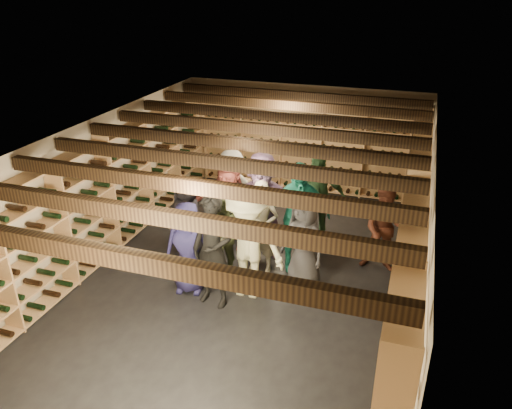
{
  "coord_description": "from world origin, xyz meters",
  "views": [
    {
      "loc": [
        2.47,
        -6.81,
        4.6
      ],
      "look_at": [
        0.12,
        0.2,
        1.18
      ],
      "focal_mm": 35.0,
      "sensor_mm": 36.0,
      "label": 1
    }
  ],
  "objects_px": {
    "person_0": "(187,218)",
    "person_10": "(316,199)",
    "person_11": "(262,205)",
    "crate_loose": "(319,239)",
    "person_8": "(385,229)",
    "crate_stack_right": "(240,213)",
    "person_1": "(213,251)",
    "crate_stack_left": "(238,193)",
    "person_9": "(232,192)",
    "person_7": "(261,228)",
    "person_3": "(247,244)",
    "person_4": "(297,217)",
    "person_2": "(226,238)",
    "person_6": "(188,248)",
    "person_5": "(229,206)",
    "person_12": "(304,242)"
  },
  "relations": [
    {
      "from": "person_11",
      "to": "person_8",
      "type": "bearing_deg",
      "value": -6.89
    },
    {
      "from": "person_8",
      "to": "person_9",
      "type": "height_order",
      "value": "person_9"
    },
    {
      "from": "person_7",
      "to": "person_8",
      "type": "bearing_deg",
      "value": 19.97
    },
    {
      "from": "crate_loose",
      "to": "person_1",
      "type": "xyz_separation_m",
      "value": [
        -1.14,
        -2.35,
        0.82
      ]
    },
    {
      "from": "person_6",
      "to": "person_10",
      "type": "relative_size",
      "value": 0.81
    },
    {
      "from": "person_2",
      "to": "person_6",
      "type": "height_order",
      "value": "person_2"
    },
    {
      "from": "person_0",
      "to": "person_12",
      "type": "distance_m",
      "value": 2.17
    },
    {
      "from": "person_0",
      "to": "person_2",
      "type": "distance_m",
      "value": 1.07
    },
    {
      "from": "crate_loose",
      "to": "person_7",
      "type": "relative_size",
      "value": 0.31
    },
    {
      "from": "person_2",
      "to": "person_3",
      "type": "distance_m",
      "value": 0.57
    },
    {
      "from": "person_2",
      "to": "person_6",
      "type": "bearing_deg",
      "value": -159.14
    },
    {
      "from": "crate_loose",
      "to": "person_8",
      "type": "distance_m",
      "value": 1.49
    },
    {
      "from": "crate_stack_right",
      "to": "person_11",
      "type": "bearing_deg",
      "value": -52.03
    },
    {
      "from": "person_0",
      "to": "person_10",
      "type": "xyz_separation_m",
      "value": [
        2.03,
        1.1,
        0.19
      ]
    },
    {
      "from": "person_11",
      "to": "crate_loose",
      "type": "bearing_deg",
      "value": 26.78
    },
    {
      "from": "person_7",
      "to": "person_9",
      "type": "bearing_deg",
      "value": 130.7
    },
    {
      "from": "crate_stack_right",
      "to": "person_10",
      "type": "distance_m",
      "value": 1.75
    },
    {
      "from": "person_1",
      "to": "person_10",
      "type": "height_order",
      "value": "person_10"
    },
    {
      "from": "person_12",
      "to": "person_6",
      "type": "bearing_deg",
      "value": -134.17
    },
    {
      "from": "person_9",
      "to": "person_5",
      "type": "bearing_deg",
      "value": -96.11
    },
    {
      "from": "person_5",
      "to": "person_12",
      "type": "relative_size",
      "value": 1.03
    },
    {
      "from": "person_9",
      "to": "person_11",
      "type": "relative_size",
      "value": 0.87
    },
    {
      "from": "person_6",
      "to": "person_10",
      "type": "height_order",
      "value": "person_10"
    },
    {
      "from": "person_0",
      "to": "person_11",
      "type": "relative_size",
      "value": 0.78
    },
    {
      "from": "person_2",
      "to": "person_11",
      "type": "xyz_separation_m",
      "value": [
        0.28,
        0.97,
        0.19
      ]
    },
    {
      "from": "person_11",
      "to": "person_6",
      "type": "bearing_deg",
      "value": -127.67
    },
    {
      "from": "crate_loose",
      "to": "person_8",
      "type": "relative_size",
      "value": 0.33
    },
    {
      "from": "crate_stack_right",
      "to": "person_11",
      "type": "height_order",
      "value": "person_11"
    },
    {
      "from": "person_4",
      "to": "person_9",
      "type": "xyz_separation_m",
      "value": [
        -1.49,
        0.87,
        -0.12
      ]
    },
    {
      "from": "person_11",
      "to": "crate_stack_right",
      "type": "bearing_deg",
      "value": 117.27
    },
    {
      "from": "crate_stack_right",
      "to": "person_3",
      "type": "height_order",
      "value": "person_3"
    },
    {
      "from": "crate_loose",
      "to": "person_3",
      "type": "height_order",
      "value": "person_3"
    },
    {
      "from": "person_1",
      "to": "person_12",
      "type": "bearing_deg",
      "value": 47.19
    },
    {
      "from": "person_8",
      "to": "person_7",
      "type": "bearing_deg",
      "value": -161.11
    },
    {
      "from": "person_6",
      "to": "person_8",
      "type": "distance_m",
      "value": 3.25
    },
    {
      "from": "person_0",
      "to": "person_4",
      "type": "distance_m",
      "value": 1.93
    },
    {
      "from": "person_2",
      "to": "person_5",
      "type": "height_order",
      "value": "person_5"
    },
    {
      "from": "person_7",
      "to": "person_1",
      "type": "bearing_deg",
      "value": -107.87
    },
    {
      "from": "person_0",
      "to": "person_7",
      "type": "xyz_separation_m",
      "value": [
        1.38,
        -0.06,
        0.06
      ]
    },
    {
      "from": "crate_stack_left",
      "to": "person_6",
      "type": "distance_m",
      "value": 3.16
    },
    {
      "from": "person_3",
      "to": "person_6",
      "type": "distance_m",
      "value": 0.94
    },
    {
      "from": "crate_loose",
      "to": "person_3",
      "type": "bearing_deg",
      "value": -110.15
    },
    {
      "from": "person_4",
      "to": "person_11",
      "type": "distance_m",
      "value": 0.73
    },
    {
      "from": "crate_stack_right",
      "to": "person_12",
      "type": "xyz_separation_m",
      "value": [
        1.69,
        -1.7,
        0.53
      ]
    },
    {
      "from": "person_4",
      "to": "person_12",
      "type": "relative_size",
      "value": 1.22
    },
    {
      "from": "person_5",
      "to": "person_10",
      "type": "distance_m",
      "value": 1.56
    },
    {
      "from": "crate_stack_left",
      "to": "person_9",
      "type": "bearing_deg",
      "value": -75.15
    },
    {
      "from": "person_5",
      "to": "person_6",
      "type": "xyz_separation_m",
      "value": [
        -0.09,
        -1.54,
        -0.05
      ]
    },
    {
      "from": "person_4",
      "to": "person_10",
      "type": "distance_m",
      "value": 0.88
    },
    {
      "from": "person_5",
      "to": "person_6",
      "type": "bearing_deg",
      "value": -87.7
    }
  ]
}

